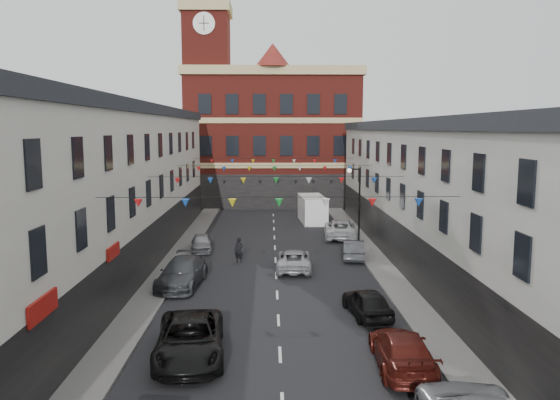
{
  "coord_description": "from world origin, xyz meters",
  "views": [
    {
      "loc": [
        -0.42,
        -29.1,
        9.11
      ],
      "look_at": [
        0.3,
        7.4,
        4.32
      ],
      "focal_mm": 35.0,
      "sensor_mm": 36.0,
      "label": 1
    }
  ],
  "objects": [
    {
      "name": "car_right_e",
      "position": [
        5.5,
        8.36,
        0.67
      ],
      "size": [
        1.93,
        4.21,
        1.34
      ],
      "primitive_type": "imported",
      "rotation": [
        0.0,
        0.0,
        3.01
      ],
      "color": "#434549",
      "rests_on": "ground"
    },
    {
      "name": "car_left_e",
      "position": [
        -5.5,
        10.93,
        0.64
      ],
      "size": [
        1.92,
        3.89,
        1.28
      ],
      "primitive_type": "imported",
      "rotation": [
        0.0,
        0.0,
        0.11
      ],
      "color": "gray",
      "rests_on": "ground"
    },
    {
      "name": "street_lamp",
      "position": [
        6.55,
        14.0,
        3.9
      ],
      "size": [
        1.1,
        0.36,
        6.0
      ],
      "color": "black",
      "rests_on": "ground"
    },
    {
      "name": "civic_building",
      "position": [
        0.0,
        37.95,
        8.14
      ],
      "size": [
        20.6,
        13.3,
        18.5
      ],
      "color": "maroon",
      "rests_on": "ground"
    },
    {
      "name": "white_van",
      "position": [
        3.8,
        23.66,
        1.27
      ],
      "size": [
        2.59,
        5.88,
        2.54
      ],
      "primitive_type": "cube",
      "rotation": [
        0.0,
        0.0,
        0.07
      ],
      "color": "white",
      "rests_on": "ground"
    },
    {
      "name": "car_right_f",
      "position": [
        5.5,
        15.68,
        0.78
      ],
      "size": [
        3.08,
        5.82,
        1.56
      ],
      "primitive_type": "imported",
      "rotation": [
        0.0,
        0.0,
        3.05
      ],
      "color": "silver",
      "rests_on": "ground"
    },
    {
      "name": "terrace_left",
      "position": [
        -11.78,
        1.0,
        5.35
      ],
      "size": [
        8.4,
        56.0,
        10.7
      ],
      "color": "beige",
      "rests_on": "ground"
    },
    {
      "name": "ground",
      "position": [
        0.0,
        0.0,
        0.0
      ],
      "size": [
        160.0,
        160.0,
        0.0
      ],
      "primitive_type": "plane",
      "color": "black",
      "rests_on": "ground"
    },
    {
      "name": "car_right_c",
      "position": [
        4.62,
        -9.36,
        0.73
      ],
      "size": [
        2.24,
        5.09,
        1.45
      ],
      "primitive_type": "imported",
      "rotation": [
        0.0,
        0.0,
        3.1
      ],
      "color": "#511610",
      "rests_on": "ground"
    },
    {
      "name": "car_right_d",
      "position": [
        4.34,
        -3.5,
        0.7
      ],
      "size": [
        2.19,
        4.28,
        1.39
      ],
      "primitive_type": "imported",
      "rotation": [
        0.0,
        0.0,
        3.28
      ],
      "color": "black",
      "rests_on": "ground"
    },
    {
      "name": "pavement_right",
      "position": [
        6.9,
        2.0,
        0.07
      ],
      "size": [
        1.8,
        64.0,
        0.15
      ],
      "primitive_type": "cube",
      "color": "#605E5B",
      "rests_on": "ground"
    },
    {
      "name": "car_left_c",
      "position": [
        -3.6,
        -8.25,
        0.8
      ],
      "size": [
        3.16,
        5.96,
        1.6
      ],
      "primitive_type": "imported",
      "rotation": [
        0.0,
        0.0,
        0.09
      ],
      "color": "black",
      "rests_on": "ground"
    },
    {
      "name": "distant_hill",
      "position": [
        -4.0,
        62.0,
        5.0
      ],
      "size": [
        40.0,
        14.0,
        10.0
      ],
      "primitive_type": "cube",
      "color": "#304F25",
      "rests_on": "ground"
    },
    {
      "name": "pavement_left",
      "position": [
        -6.9,
        2.0,
        0.07
      ],
      "size": [
        1.8,
        64.0,
        0.15
      ],
      "primitive_type": "cube",
      "color": "#605E5B",
      "rests_on": "ground"
    },
    {
      "name": "pedestrian",
      "position": [
        -2.51,
        7.34,
        0.88
      ],
      "size": [
        0.75,
        0.62,
        1.76
      ],
      "primitive_type": "imported",
      "rotation": [
        0.0,
        0.0,
        -0.37
      ],
      "color": "black",
      "rests_on": "ground"
    },
    {
      "name": "moving_car",
      "position": [
        1.17,
        5.4,
        0.67
      ],
      "size": [
        2.46,
        4.91,
        1.34
      ],
      "primitive_type": "imported",
      "rotation": [
        0.0,
        0.0,
        3.09
      ],
      "color": "#AEAFB5",
      "rests_on": "ground"
    },
    {
      "name": "terrace_right",
      "position": [
        11.78,
        1.0,
        4.85
      ],
      "size": [
        8.4,
        56.0,
        9.7
      ],
      "color": "silver",
      "rests_on": "ground"
    },
    {
      "name": "clock_tower",
      "position": [
        -7.5,
        35.0,
        14.93
      ],
      "size": [
        5.6,
        5.6,
        30.0
      ],
      "color": "maroon",
      "rests_on": "ground"
    },
    {
      "name": "car_left_d",
      "position": [
        -5.5,
        1.84,
        0.8
      ],
      "size": [
        2.73,
        5.69,
        1.6
      ],
      "primitive_type": "imported",
      "rotation": [
        0.0,
        0.0,
        -0.09
      ],
      "color": "#3F4247",
      "rests_on": "ground"
    }
  ]
}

